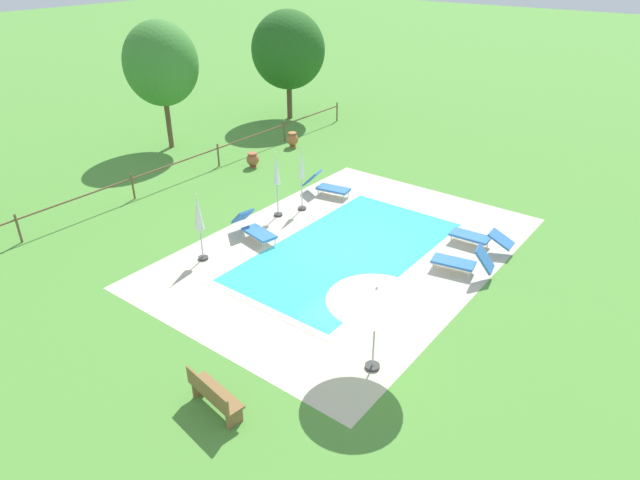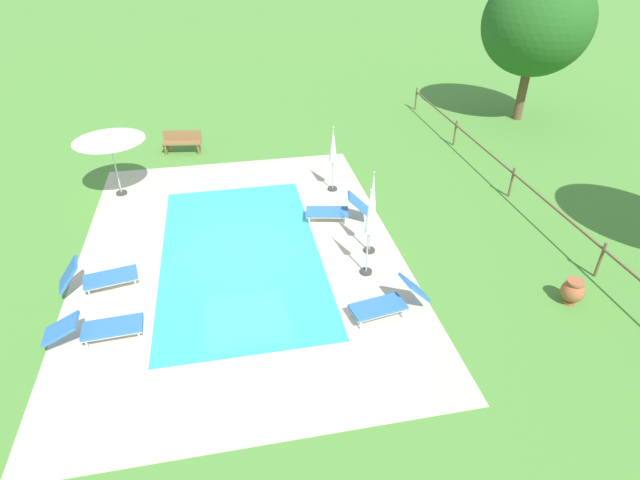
# 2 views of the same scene
# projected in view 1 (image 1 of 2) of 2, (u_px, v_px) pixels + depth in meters

# --- Properties ---
(ground_plane) EXTENTS (160.00, 160.00, 0.00)m
(ground_plane) POSITION_uv_depth(u_px,v_px,m) (348.00, 250.00, 18.47)
(ground_plane) COLOR #518E38
(pool_deck_paving) EXTENTS (12.53, 8.87, 0.01)m
(pool_deck_paving) POSITION_uv_depth(u_px,v_px,m) (348.00, 250.00, 18.46)
(pool_deck_paving) COLOR beige
(pool_deck_paving) RESTS_ON ground
(swimming_pool_water) EXTENTS (8.03, 4.37, 0.01)m
(swimming_pool_water) POSITION_uv_depth(u_px,v_px,m) (348.00, 250.00, 18.46)
(swimming_pool_water) COLOR #38C6D1
(swimming_pool_water) RESTS_ON ground
(pool_coping_rim) EXTENTS (8.51, 4.85, 0.01)m
(pool_coping_rim) POSITION_uv_depth(u_px,v_px,m) (348.00, 250.00, 18.46)
(pool_coping_rim) COLOR beige
(pool_coping_rim) RESTS_ON ground
(sun_lounger_north_near_steps) EXTENTS (0.98, 2.02, 0.92)m
(sun_lounger_north_near_steps) POSITION_uv_depth(u_px,v_px,m) (254.00, 228.00, 19.04)
(sun_lounger_north_near_steps) COLOR #3370BC
(sun_lounger_north_near_steps) RESTS_ON ground
(sun_lounger_north_mid) EXTENTS (0.72, 2.11, 0.70)m
(sun_lounger_north_mid) POSITION_uv_depth(u_px,v_px,m) (479.00, 237.00, 18.54)
(sun_lounger_north_mid) COLOR #3370BC
(sun_lounger_north_mid) RESTS_ON ground
(sun_lounger_north_far) EXTENTS (0.93, 1.99, 0.94)m
(sun_lounger_north_far) POSITION_uv_depth(u_px,v_px,m) (327.00, 186.00, 22.34)
(sun_lounger_north_far) COLOR #3370BC
(sun_lounger_north_far) RESTS_ON ground
(sun_lounger_north_end) EXTENTS (0.94, 1.93, 1.00)m
(sun_lounger_north_end) POSITION_uv_depth(u_px,v_px,m) (462.00, 262.00, 17.04)
(sun_lounger_north_end) COLOR #3370BC
(sun_lounger_north_end) RESTS_ON ground
(patio_umbrella_open_foreground) EXTENTS (2.27, 2.27, 2.31)m
(patio_umbrella_open_foreground) POSITION_uv_depth(u_px,v_px,m) (376.00, 295.00, 12.41)
(patio_umbrella_open_foreground) COLOR #383838
(patio_umbrella_open_foreground) RESTS_ON ground
(patio_umbrella_closed_row_west) EXTENTS (0.32, 0.32, 2.49)m
(patio_umbrella_closed_row_west) POSITION_uv_depth(u_px,v_px,m) (277.00, 175.00, 20.05)
(patio_umbrella_closed_row_west) COLOR #383838
(patio_umbrella_closed_row_west) RESTS_ON ground
(patio_umbrella_closed_row_mid_west) EXTENTS (0.32, 0.32, 2.29)m
(patio_umbrella_closed_row_mid_west) POSITION_uv_depth(u_px,v_px,m) (199.00, 216.00, 17.25)
(patio_umbrella_closed_row_mid_west) COLOR #383838
(patio_umbrella_closed_row_mid_west) RESTS_ON ground
(patio_umbrella_closed_row_centre) EXTENTS (0.32, 0.32, 2.51)m
(patio_umbrella_closed_row_centre) POSITION_uv_depth(u_px,v_px,m) (302.00, 170.00, 20.55)
(patio_umbrella_closed_row_centre) COLOR #383838
(patio_umbrella_closed_row_centre) RESTS_ON ground
(wooden_bench_lawn_side) EXTENTS (0.66, 1.55, 0.87)m
(wooden_bench_lawn_side) POSITION_uv_depth(u_px,v_px,m) (213.00, 394.00, 11.95)
(wooden_bench_lawn_side) COLOR olive
(wooden_bench_lawn_side) RESTS_ON ground
(terracotta_urn_near_fence) EXTENTS (0.55, 0.55, 0.75)m
(terracotta_urn_near_fence) POSITION_uv_depth(u_px,v_px,m) (292.00, 139.00, 27.53)
(terracotta_urn_near_fence) COLOR #B7663D
(terracotta_urn_near_fence) RESTS_ON ground
(terracotta_urn_by_tree) EXTENTS (0.56, 0.56, 0.68)m
(terracotta_urn_by_tree) POSITION_uv_depth(u_px,v_px,m) (253.00, 160.00, 25.09)
(terracotta_urn_by_tree) COLOR #A85B38
(terracotta_urn_by_tree) RESTS_ON ground
(perimeter_fence) EXTENTS (22.92, 0.08, 1.05)m
(perimeter_fence) POSITION_uv_depth(u_px,v_px,m) (178.00, 166.00, 23.43)
(perimeter_fence) COLOR brown
(perimeter_fence) RESTS_ON ground
(tree_far_west) EXTENTS (4.03, 4.03, 5.87)m
(tree_far_west) POSITION_uv_depth(u_px,v_px,m) (288.00, 50.00, 30.52)
(tree_far_west) COLOR brown
(tree_far_west) RESTS_ON ground
(tree_centre) EXTENTS (3.45, 3.45, 5.96)m
(tree_centre) POSITION_uv_depth(u_px,v_px,m) (161.00, 64.00, 25.85)
(tree_centre) COLOR brown
(tree_centre) RESTS_ON ground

